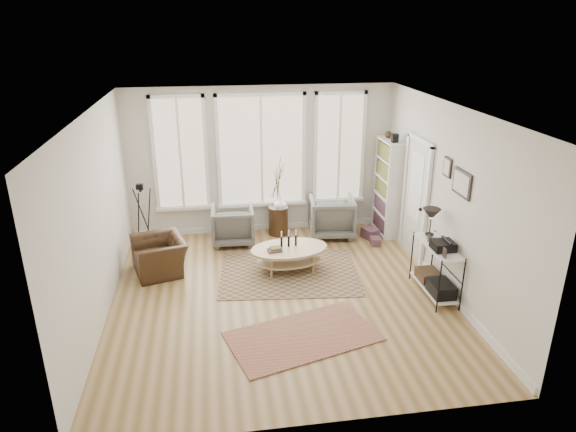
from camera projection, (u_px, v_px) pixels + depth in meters
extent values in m
plane|color=#A88555|center=(281.00, 296.00, 8.04)|extent=(5.50, 5.50, 0.00)
plane|color=white|center=(280.00, 110.00, 6.99)|extent=(5.50, 5.50, 0.00)
cube|color=silver|center=(261.00, 161.00, 10.05)|extent=(5.20, 0.04, 2.90)
cube|color=silver|center=(320.00, 307.00, 4.98)|extent=(5.20, 0.04, 2.90)
cube|color=silver|center=(96.00, 219.00, 7.15)|extent=(0.04, 5.50, 2.90)
cube|color=silver|center=(448.00, 200.00, 7.88)|extent=(0.04, 5.50, 2.90)
cube|color=white|center=(263.00, 226.00, 10.55)|extent=(5.10, 0.04, 0.12)
cube|color=white|center=(437.00, 280.00, 8.39)|extent=(0.03, 5.40, 0.12)
cube|color=tan|center=(261.00, 151.00, 9.96)|extent=(1.60, 0.03, 2.10)
cube|color=tan|center=(180.00, 154.00, 9.74)|extent=(0.90, 0.03, 2.10)
cube|color=tan|center=(339.00, 148.00, 10.18)|extent=(0.90, 0.03, 2.10)
cube|color=white|center=(261.00, 151.00, 9.94)|extent=(1.74, 0.06, 2.24)
cube|color=white|center=(180.00, 154.00, 9.73)|extent=(1.04, 0.06, 2.24)
cube|color=white|center=(339.00, 148.00, 10.16)|extent=(1.04, 0.06, 2.24)
cube|color=white|center=(263.00, 204.00, 10.32)|extent=(4.10, 0.12, 0.06)
cube|color=silver|center=(416.00, 200.00, 9.09)|extent=(0.04, 0.88, 2.10)
cube|color=white|center=(416.00, 187.00, 8.99)|extent=(0.01, 0.55, 1.20)
cube|color=white|center=(426.00, 210.00, 8.63)|extent=(0.06, 0.08, 2.18)
cube|color=white|center=(405.00, 192.00, 9.53)|extent=(0.06, 0.08, 2.18)
cube|color=white|center=(421.00, 140.00, 8.69)|extent=(0.06, 1.06, 0.08)
sphere|color=black|center=(420.00, 209.00, 8.79)|extent=(0.06, 0.06, 0.06)
cube|color=white|center=(395.00, 194.00, 9.71)|extent=(0.30, 0.03, 1.90)
cube|color=white|center=(381.00, 181.00, 10.47)|extent=(0.30, 0.03, 1.90)
cube|color=white|center=(395.00, 187.00, 10.11)|extent=(0.02, 0.85, 1.90)
cube|color=white|center=(387.00, 187.00, 10.09)|extent=(0.30, 0.81, 1.90)
cube|color=maroon|center=(387.00, 187.00, 10.09)|extent=(0.24, 0.75, 1.76)
cube|color=black|center=(395.00, 138.00, 9.53)|extent=(0.12, 0.10, 0.16)
sphere|color=#392516|center=(389.00, 135.00, 9.86)|extent=(0.14, 0.14, 0.14)
cube|color=white|center=(434.00, 287.00, 8.06)|extent=(0.37, 1.07, 0.03)
cube|color=white|center=(438.00, 246.00, 7.80)|extent=(0.37, 1.07, 0.02)
cylinder|color=black|center=(439.00, 287.00, 7.43)|extent=(0.02, 0.02, 0.85)
cylinder|color=black|center=(462.00, 285.00, 7.48)|extent=(0.02, 0.02, 0.85)
cylinder|color=black|center=(412.00, 256.00, 8.41)|extent=(0.02, 0.02, 0.85)
cylinder|color=black|center=(433.00, 254.00, 8.46)|extent=(0.02, 0.02, 0.85)
cylinder|color=black|center=(429.00, 234.00, 8.11)|extent=(0.14, 0.14, 0.02)
cylinder|color=black|center=(430.00, 226.00, 8.06)|extent=(0.02, 0.02, 0.30)
cone|color=black|center=(432.00, 214.00, 7.98)|extent=(0.28, 0.28, 0.18)
cube|color=black|center=(443.00, 245.00, 7.64)|extent=(0.32, 0.30, 0.13)
cube|color=black|center=(441.00, 289.00, 7.79)|extent=(0.32, 0.45, 0.20)
cube|color=#392516|center=(428.00, 275.00, 8.23)|extent=(0.32, 0.40, 0.16)
cube|color=black|center=(445.00, 253.00, 7.37)|extent=(0.02, 0.10, 0.14)
cube|color=black|center=(429.00, 239.00, 7.87)|extent=(0.02, 0.10, 0.12)
cube|color=black|center=(462.00, 183.00, 7.37)|extent=(0.03, 0.52, 0.38)
cube|color=white|center=(461.00, 183.00, 7.37)|extent=(0.01, 0.44, 0.30)
cube|color=black|center=(448.00, 167.00, 7.79)|extent=(0.03, 0.24, 0.30)
cube|color=white|center=(447.00, 167.00, 7.79)|extent=(0.01, 0.18, 0.24)
cube|color=brown|center=(289.00, 273.00, 8.75)|extent=(2.49, 1.97, 0.01)
cube|color=maroon|center=(303.00, 336.00, 7.00)|extent=(2.22, 1.62, 0.01)
ellipsoid|color=tan|center=(289.00, 260.00, 8.80)|extent=(1.21, 0.85, 0.03)
ellipsoid|color=tan|center=(289.00, 249.00, 8.73)|extent=(1.42, 0.99, 0.04)
cylinder|color=tan|center=(269.00, 267.00, 8.56)|extent=(0.04, 0.04, 0.38)
cylinder|color=tan|center=(313.00, 264.00, 8.66)|extent=(0.04, 0.04, 0.38)
cylinder|color=tan|center=(267.00, 256.00, 8.95)|extent=(0.04, 0.04, 0.38)
cylinder|color=tan|center=(308.00, 253.00, 9.05)|extent=(0.04, 0.04, 0.38)
cylinder|color=black|center=(281.00, 242.00, 8.72)|extent=(0.04, 0.04, 0.19)
cylinder|color=black|center=(289.00, 241.00, 8.73)|extent=(0.04, 0.04, 0.19)
cylinder|color=black|center=(296.00, 241.00, 8.75)|extent=(0.04, 0.04, 0.19)
cube|color=#314D2C|center=(275.00, 249.00, 8.59)|extent=(0.23, 0.17, 0.06)
imported|color=slate|center=(233.00, 225.00, 9.82)|extent=(0.81, 0.83, 0.73)
imported|color=slate|center=(332.00, 216.00, 10.15)|extent=(0.94, 0.96, 0.80)
cylinder|color=#392516|center=(278.00, 221.00, 10.24)|extent=(0.38, 0.38, 0.57)
imported|color=silver|center=(280.00, 204.00, 9.97)|extent=(0.28, 0.28, 0.24)
imported|color=#392516|center=(160.00, 256.00, 8.70)|extent=(1.11, 1.03, 0.60)
cylinder|color=black|center=(140.00, 190.00, 9.13)|extent=(0.06, 0.06, 0.06)
cube|color=black|center=(140.00, 187.00, 9.11)|extent=(0.14, 0.11, 0.09)
cylinder|color=black|center=(140.00, 188.00, 9.04)|extent=(0.06, 0.07, 0.06)
cube|color=maroon|center=(370.00, 233.00, 10.12)|extent=(0.34, 0.38, 0.20)
cube|color=maroon|center=(375.00, 241.00, 9.82)|extent=(0.20, 0.25, 0.15)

